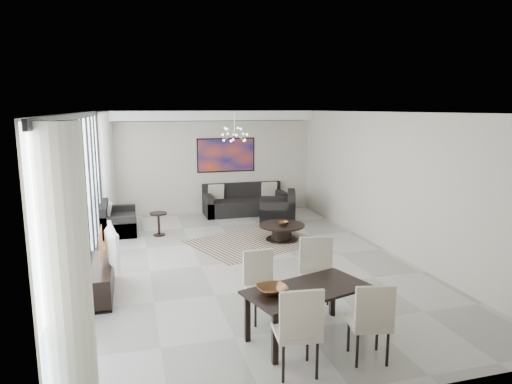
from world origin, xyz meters
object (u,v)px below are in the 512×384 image
object	(u,v)px
television	(107,247)
dining_table	(307,295)
coffee_table	(282,231)
tv_console	(98,280)
sofa_main	(245,204)

from	to	relation	value
television	dining_table	size ratio (longest dim) A/B	0.59
coffee_table	television	xyz separation A→B (m)	(-3.70, -2.16, 0.59)
tv_console	sofa_main	bearing A→B (deg)	53.28
sofa_main	television	distance (m)	6.14
coffee_table	sofa_main	xyz separation A→B (m)	(-0.16, 2.83, 0.08)
sofa_main	tv_console	bearing A→B (deg)	-126.72
coffee_table	television	world-z (taller)	television
tv_console	television	distance (m)	0.57
sofa_main	dining_table	size ratio (longest dim) A/B	1.30
sofa_main	television	bearing A→B (deg)	-125.37
coffee_table	dining_table	world-z (taller)	dining_table
coffee_table	sofa_main	size ratio (longest dim) A/B	0.45
sofa_main	tv_console	world-z (taller)	sofa_main
television	dining_table	distance (m)	3.37
television	tv_console	bearing A→B (deg)	72.42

